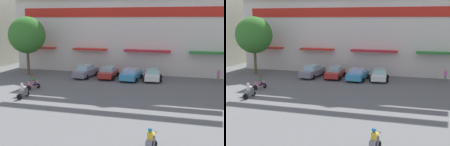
% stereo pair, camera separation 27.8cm
% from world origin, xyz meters
% --- Properties ---
extents(ground_plane, '(128.00, 128.00, 0.00)m').
position_xyz_m(ground_plane, '(0.00, 13.00, 0.00)').
color(ground_plane, '#5E5F60').
extents(colonial_building, '(38.42, 15.40, 19.79)m').
position_xyz_m(colonial_building, '(0.00, 35.59, 8.27)').
color(colonial_building, beige).
rests_on(colonial_building, ground).
extents(plaza_tree_0, '(4.91, 4.50, 7.68)m').
position_xyz_m(plaza_tree_0, '(-15.15, 26.07, 5.26)').
color(plaza_tree_0, brown).
rests_on(plaza_tree_0, ground).
extents(parked_car_0, '(2.54, 4.63, 1.56)m').
position_xyz_m(parked_car_0, '(-7.08, 26.41, 0.78)').
color(parked_car_0, gray).
rests_on(parked_car_0, ground).
extents(parked_car_1, '(2.42, 4.13, 1.49)m').
position_xyz_m(parked_car_1, '(-4.09, 26.56, 0.75)').
color(parked_car_1, '#AD2A25').
rests_on(parked_car_1, ground).
extents(parked_car_2, '(2.57, 4.09, 1.47)m').
position_xyz_m(parked_car_2, '(-1.08, 26.12, 0.75)').
color(parked_car_2, '#3C97CA').
rests_on(parked_car_2, ground).
extents(parked_car_3, '(2.56, 4.04, 1.45)m').
position_xyz_m(parked_car_3, '(1.49, 26.57, 0.73)').
color(parked_car_3, white).
rests_on(parked_car_3, ground).
extents(scooter_rider_0, '(0.98, 1.45, 1.53)m').
position_xyz_m(scooter_rider_0, '(-10.00, 18.69, 0.64)').
color(scooter_rider_0, black).
rests_on(scooter_rider_0, ground).
extents(scooter_rider_3, '(0.56, 1.44, 1.47)m').
position_xyz_m(scooter_rider_3, '(-9.10, 15.28, 0.60)').
color(scooter_rider_3, black).
rests_on(scooter_rider_3, ground).
extents(scooter_rider_4, '(0.64, 1.39, 1.47)m').
position_xyz_m(scooter_rider_4, '(4.23, 7.10, 0.61)').
color(scooter_rider_4, black).
rests_on(scooter_rider_4, ground).
extents(pedestrian_0, '(0.52, 0.52, 1.61)m').
position_xyz_m(pedestrian_0, '(9.02, 27.50, 0.91)').
color(pedestrian_0, '#75775B').
rests_on(pedestrian_0, ground).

